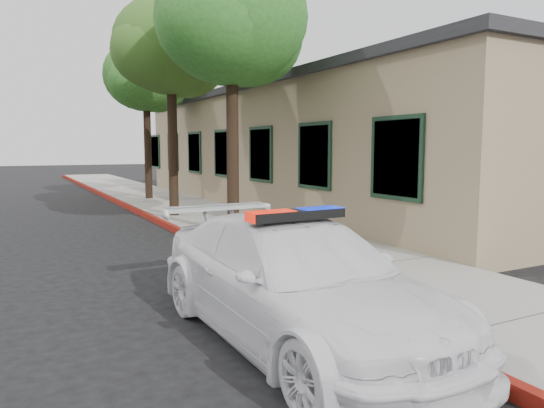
{
  "coord_description": "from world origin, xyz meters",
  "views": [
    {
      "loc": [
        -3.71,
        -6.71,
        2.16
      ],
      "look_at": [
        0.98,
        2.14,
        1.03
      ],
      "focal_mm": 33.28,
      "sensor_mm": 36.0,
      "label": 1
    }
  ],
  "objects_px": {
    "clapboard_building": "(321,148)",
    "police_car": "(296,280)",
    "street_tree_far": "(147,79)",
    "street_tree_mid": "(171,51)",
    "fire_hydrant": "(304,248)",
    "street_tree_near": "(232,26)"
  },
  "relations": [
    {
      "from": "clapboard_building",
      "to": "police_car",
      "type": "bearing_deg",
      "value": -124.67
    },
    {
      "from": "police_car",
      "to": "street_tree_far",
      "type": "relative_size",
      "value": 0.77
    },
    {
      "from": "clapboard_building",
      "to": "street_tree_mid",
      "type": "xyz_separation_m",
      "value": [
        -5.98,
        -1.13,
        2.81
      ]
    },
    {
      "from": "clapboard_building",
      "to": "fire_hydrant",
      "type": "distance_m",
      "value": 10.88
    },
    {
      "from": "street_tree_mid",
      "to": "street_tree_far",
      "type": "height_order",
      "value": "street_tree_mid"
    },
    {
      "from": "police_car",
      "to": "clapboard_building",
      "type": "bearing_deg",
      "value": 53.95
    },
    {
      "from": "clapboard_building",
      "to": "fire_hydrant",
      "type": "height_order",
      "value": "clapboard_building"
    },
    {
      "from": "clapboard_building",
      "to": "police_car",
      "type": "xyz_separation_m",
      "value": [
        -7.59,
        -10.97,
        -1.44
      ]
    },
    {
      "from": "clapboard_building",
      "to": "police_car",
      "type": "distance_m",
      "value": 13.42
    },
    {
      "from": "street_tree_near",
      "to": "street_tree_mid",
      "type": "xyz_separation_m",
      "value": [
        -0.29,
        3.78,
        0.05
      ]
    },
    {
      "from": "street_tree_far",
      "to": "street_tree_mid",
      "type": "bearing_deg",
      "value": -97.02
    },
    {
      "from": "street_tree_far",
      "to": "street_tree_near",
      "type": "bearing_deg",
      "value": -92.35
    },
    {
      "from": "fire_hydrant",
      "to": "street_tree_mid",
      "type": "relative_size",
      "value": 0.12
    },
    {
      "from": "police_car",
      "to": "street_tree_far",
      "type": "bearing_deg",
      "value": 80.11
    },
    {
      "from": "street_tree_mid",
      "to": "street_tree_far",
      "type": "xyz_separation_m",
      "value": [
        0.66,
        5.36,
        -0.14
      ]
    },
    {
      "from": "clapboard_building",
      "to": "street_tree_near",
      "type": "bearing_deg",
      "value": -139.22
    },
    {
      "from": "police_car",
      "to": "street_tree_far",
      "type": "distance_m",
      "value": 15.92
    },
    {
      "from": "clapboard_building",
      "to": "street_tree_far",
      "type": "height_order",
      "value": "street_tree_far"
    },
    {
      "from": "police_car",
      "to": "street_tree_mid",
      "type": "xyz_separation_m",
      "value": [
        1.62,
        9.85,
        4.25
      ]
    },
    {
      "from": "clapboard_building",
      "to": "street_tree_near",
      "type": "relative_size",
      "value": 3.29
    },
    {
      "from": "fire_hydrant",
      "to": "street_tree_near",
      "type": "height_order",
      "value": "street_tree_near"
    },
    {
      "from": "street_tree_mid",
      "to": "fire_hydrant",
      "type": "bearing_deg",
      "value": -91.39
    }
  ]
}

